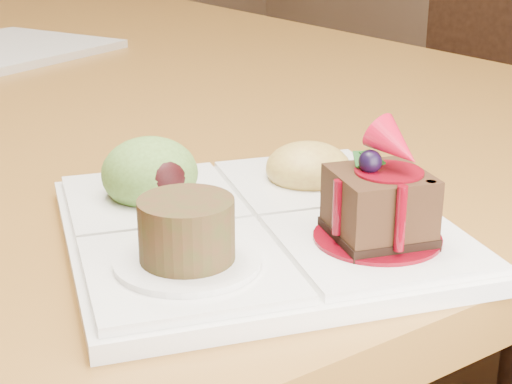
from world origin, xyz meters
TOP-DOWN VIEW (x-y plane):
  - dining_table at (0.00, 0.00)m, footprint 1.00×1.80m
  - chair_right at (0.81, -0.20)m, footprint 0.53×0.53m
  - sampler_plate at (-0.15, -0.75)m, footprint 0.32×0.32m
  - second_plate at (-0.06, 0.05)m, footprint 0.35×0.35m

SIDE VIEW (x-z plane):
  - chair_right at x=0.81m, z-range 0.07..1.03m
  - dining_table at x=0.00m, z-range 0.31..1.06m
  - second_plate at x=-0.06m, z-range 0.75..0.76m
  - sampler_plate at x=-0.15m, z-range 0.72..0.82m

